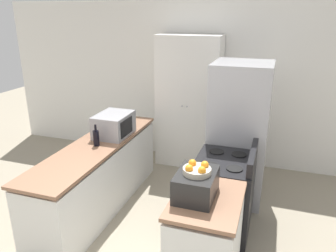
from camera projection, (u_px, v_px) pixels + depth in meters
wall_back at (197, 84)px, 5.38m from camera, size 7.00×0.06×2.60m
counter_left at (99, 177)px, 4.17m from camera, size 0.60×2.40×0.88m
counter_right at (205, 241)px, 3.00m from camera, size 0.60×0.83×0.88m
pantry_cabinet at (189, 102)px, 5.23m from camera, size 0.99×0.48×2.10m
stove at (223, 195)px, 3.72m from camera, size 0.66×0.79×1.04m
refrigerator at (239, 133)px, 4.29m from camera, size 0.75×0.76×1.84m
microwave at (114, 125)px, 4.27m from camera, size 0.41×0.53×0.29m
wine_bottle at (96, 138)px, 3.94m from camera, size 0.07×0.07×0.27m
toaster_oven at (196, 184)px, 2.84m from camera, size 0.34×0.44×0.23m
fruit_bowl at (197, 170)px, 2.78m from camera, size 0.24×0.24×0.10m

